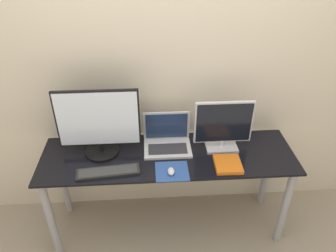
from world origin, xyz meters
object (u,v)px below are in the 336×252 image
Objects in this scene: monitor_right at (223,126)px; keyboard at (108,172)px; monitor_left at (99,124)px; laptop at (167,139)px; book at (228,164)px; mouse at (171,171)px.

monitor_right is 0.97× the size of keyboard.
monitor_left is 1.67× the size of laptop.
keyboard is at bearing -178.71° from book.
monitor_left is at bearing 104.99° from keyboard.
laptop is 0.50m from book.
laptop is at bearing 5.64° from monitor_left.
monitor_left is 0.96m from book.
book is (0.00, -0.22, -0.18)m from monitor_right.
book is (0.41, 0.06, -0.01)m from mouse.
book is (0.84, 0.02, 0.01)m from keyboard.
keyboard is at bearing -75.01° from monitor_left.
monitor_right is 1.21× the size of laptop.
book is (0.41, -0.27, -0.05)m from laptop.
book is at bearing -13.75° from monitor_left.
laptop is at bearing 173.27° from monitor_right.
mouse is at bearing -171.69° from book.
mouse is at bearing -88.98° from laptop.
book is (0.91, -0.22, -0.24)m from monitor_left.
mouse is at bearing -29.48° from monitor_left.
keyboard is at bearing -145.91° from laptop.
monitor_left reaches higher than book.
keyboard is at bearing 174.64° from mouse.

